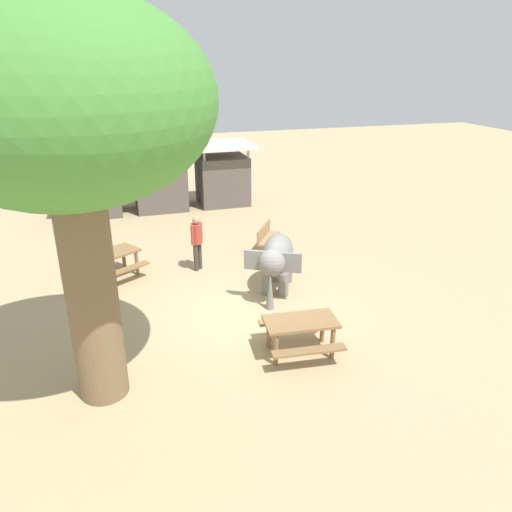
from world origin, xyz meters
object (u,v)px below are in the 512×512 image
at_px(elephant, 277,258).
at_px(wooden_bench, 267,238).
at_px(picnic_table_far, 300,328).
at_px(market_stall_white, 222,177).
at_px(shade_tree_main, 66,112).
at_px(market_stall_orange, 93,186).
at_px(picnic_table_near, 111,259).
at_px(person_handler, 197,239).
at_px(market_stall_teal, 160,181).

relative_size(elephant, wooden_bench, 1.49).
bearing_deg(picnic_table_far, market_stall_white, 89.99).
relative_size(elephant, shade_tree_main, 0.30).
distance_m(wooden_bench, market_stall_orange, 7.90).
relative_size(shade_tree_main, wooden_bench, 4.90).
distance_m(picnic_table_near, market_stall_white, 8.14).
relative_size(person_handler, shade_tree_main, 0.24).
relative_size(elephant, market_stall_teal, 0.82).
distance_m(elephant, market_stall_teal, 8.90).
height_order(picnic_table_near, market_stall_teal, market_stall_teal).
bearing_deg(elephant, picnic_table_far, 18.47).
distance_m(person_handler, shade_tree_main, 7.10).
bearing_deg(picnic_table_near, person_handler, -32.90).
bearing_deg(market_stall_white, market_stall_teal, 180.00).
bearing_deg(market_stall_orange, wooden_bench, -48.57).
relative_size(wooden_bench, market_stall_teal, 0.55).
height_order(elephant, market_stall_white, market_stall_white).
bearing_deg(elephant, person_handler, -111.74).
bearing_deg(picnic_table_far, market_stall_teal, 102.77).
bearing_deg(market_stall_orange, shade_tree_main, -89.64).
xyz_separation_m(shade_tree_main, market_stall_teal, (2.53, 11.74, -3.90)).
bearing_deg(market_stall_orange, picnic_table_near, -86.36).
xyz_separation_m(picnic_table_far, market_stall_orange, (-4.03, 11.61, 0.55)).
relative_size(person_handler, market_stall_white, 0.64).
distance_m(shade_tree_main, picnic_table_near, 6.84).
bearing_deg(picnic_table_near, market_stall_teal, 40.68).
height_order(person_handler, market_stall_white, market_stall_white).
bearing_deg(shade_tree_main, market_stall_teal, 77.85).
distance_m(market_stall_orange, market_stall_white, 5.20).
bearing_deg(elephant, picnic_table_near, -88.95).
xyz_separation_m(shade_tree_main, market_stall_white, (5.13, 11.74, -3.90)).
relative_size(elephant, market_stall_orange, 0.82).
relative_size(picnic_table_far, market_stall_teal, 0.65).
bearing_deg(market_stall_orange, picnic_table_far, -70.84).
distance_m(shade_tree_main, market_stall_white, 13.39).
distance_m(person_handler, market_stall_teal, 6.65).
bearing_deg(picnic_table_near, market_stall_orange, 62.73).
bearing_deg(market_stall_teal, picnic_table_near, -108.41).
xyz_separation_m(shade_tree_main, market_stall_orange, (-0.07, 11.74, -3.90)).
height_order(elephant, wooden_bench, elephant).
bearing_deg(person_handler, picnic_table_far, -30.95).
xyz_separation_m(wooden_bench, picnic_table_near, (-4.79, -0.66, 0.12)).
height_order(person_handler, wooden_bench, person_handler).
bearing_deg(picnic_table_far, picnic_table_near, 131.33).
bearing_deg(elephant, wooden_bench, -165.25).
bearing_deg(shade_tree_main, market_stall_white, 66.41).
bearing_deg(market_stall_teal, market_stall_orange, 180.00).
distance_m(person_handler, market_stall_orange, 7.22).
height_order(person_handler, shade_tree_main, shade_tree_main).
height_order(market_stall_orange, market_stall_white, same).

